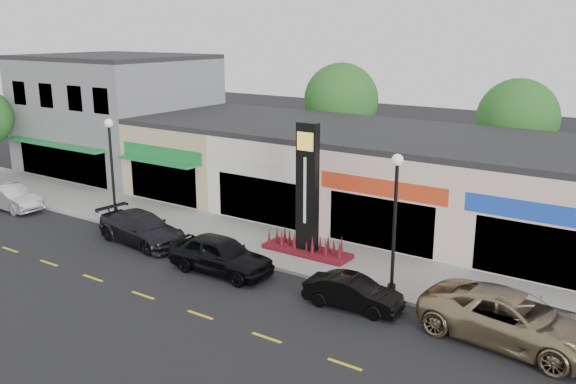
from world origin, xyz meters
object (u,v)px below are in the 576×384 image
(car_black_conv, at_px, (353,293))
(car_gold_suv, at_px, (513,319))
(lamp_west_near, at_px, (111,160))
(pylon_sign, at_px, (307,208))
(car_black_sedan, at_px, (221,255))
(lamp_east_near, at_px, (395,210))
(car_dark_sedan, at_px, (142,228))
(car_white_van, at_px, (11,197))

(car_black_conv, relative_size, car_gold_suv, 0.61)
(car_gold_suv, bearing_deg, lamp_west_near, 92.77)
(pylon_sign, relative_size, car_black_sedan, 1.26)
(lamp_west_near, height_order, lamp_east_near, same)
(pylon_sign, xyz_separation_m, car_black_sedan, (-1.98, -3.69, -1.47))
(lamp_west_near, xyz_separation_m, car_black_conv, (15.30, -1.85, -2.87))
(lamp_west_near, xyz_separation_m, lamp_east_near, (16.00, 0.00, 0.00))
(car_dark_sedan, bearing_deg, lamp_east_near, -78.23)
(car_white_van, xyz_separation_m, car_black_sedan, (16.07, -0.43, 0.10))
(pylon_sign, distance_m, car_gold_suv, 10.38)
(pylon_sign, distance_m, car_dark_sedan, 8.28)
(car_white_van, distance_m, car_black_conv, 22.36)
(pylon_sign, relative_size, car_dark_sedan, 1.17)
(lamp_west_near, xyz_separation_m, car_black_sedan, (9.02, -2.00, -2.67))
(car_dark_sedan, bearing_deg, pylon_sign, -62.50)
(lamp_west_near, relative_size, car_white_van, 1.27)
(car_white_van, height_order, car_black_conv, car_white_van)
(lamp_east_near, bearing_deg, car_dark_sedan, -174.05)
(car_gold_suv, bearing_deg, lamp_east_near, 82.51)
(lamp_east_near, distance_m, car_dark_sedan, 12.92)
(pylon_sign, xyz_separation_m, car_black_conv, (4.30, -3.55, -1.67))
(car_dark_sedan, bearing_deg, car_white_van, 97.22)
(car_white_van, bearing_deg, lamp_east_near, -85.97)
(car_dark_sedan, bearing_deg, lamp_west_near, 75.01)
(lamp_west_near, height_order, car_black_conv, lamp_west_near)
(lamp_east_near, bearing_deg, lamp_west_near, 180.00)
(lamp_west_near, bearing_deg, car_dark_sedan, -20.82)
(pylon_sign, relative_size, car_black_conv, 1.63)
(car_white_van, bearing_deg, car_black_sedan, -91.40)
(pylon_sign, bearing_deg, car_white_van, -169.76)
(lamp_east_near, bearing_deg, car_white_van, -176.12)
(car_dark_sedan, bearing_deg, car_gold_suv, -83.72)
(car_white_van, distance_m, car_black_sedan, 16.08)
(lamp_west_near, bearing_deg, pylon_sign, 8.77)
(pylon_sign, height_order, car_dark_sedan, pylon_sign)
(car_white_van, height_order, car_dark_sedan, car_dark_sedan)
(pylon_sign, height_order, car_black_conv, pylon_sign)
(lamp_east_near, xyz_separation_m, car_white_van, (-23.06, -1.56, -2.77))
(lamp_west_near, bearing_deg, lamp_east_near, 0.00)
(car_white_van, relative_size, car_black_sedan, 0.90)
(lamp_west_near, relative_size, pylon_sign, 0.91)
(lamp_east_near, xyz_separation_m, car_black_conv, (-0.70, -1.85, -2.87))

